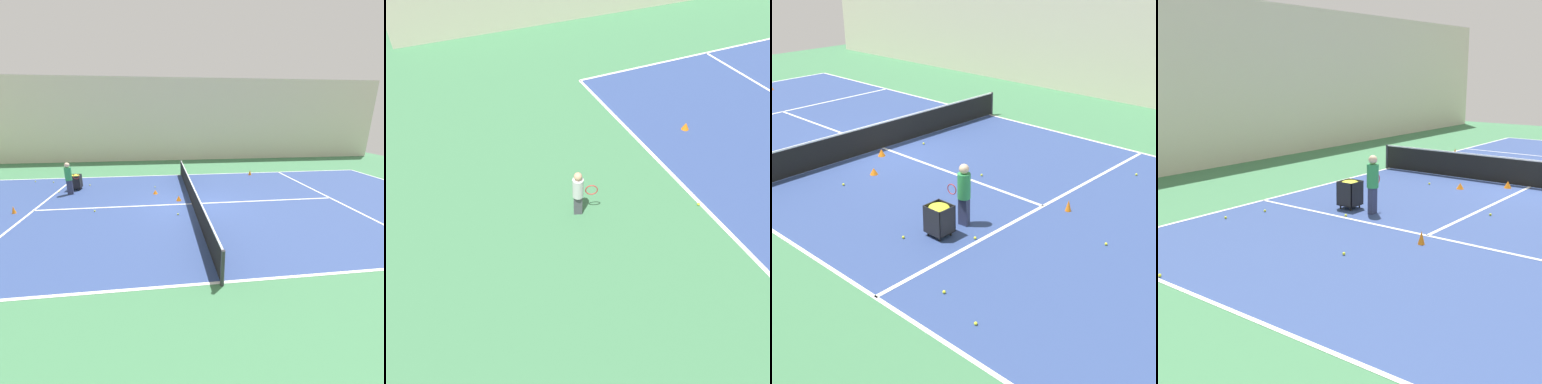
# 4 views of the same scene
# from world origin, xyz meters

# --- Properties ---
(ground_plane) EXTENTS (40.09, 40.09, 0.00)m
(ground_plane) POSITION_xyz_m (0.00, 0.00, 0.00)
(ground_plane) COLOR #3D754C
(court_playing_area) EXTENTS (11.47, 24.82, 0.00)m
(court_playing_area) POSITION_xyz_m (0.00, 0.00, 0.00)
(court_playing_area) COLOR navy
(court_playing_area) RESTS_ON ground
(line_sideline_left) EXTENTS (0.10, 24.82, 0.00)m
(line_sideline_left) POSITION_xyz_m (-5.73, 0.00, 0.01)
(line_sideline_left) COLOR white
(line_sideline_left) RESTS_ON ground
(line_sideline_right) EXTENTS (0.10, 24.82, 0.00)m
(line_sideline_right) POSITION_xyz_m (5.73, 0.00, 0.01)
(line_sideline_right) COLOR white
(line_sideline_right) RESTS_ON ground
(line_service_near) EXTENTS (11.47, 0.10, 0.00)m
(line_service_near) POSITION_xyz_m (0.00, -6.83, 0.01)
(line_service_near) COLOR white
(line_service_near) RESTS_ON ground
(line_service_far) EXTENTS (11.47, 0.10, 0.00)m
(line_service_far) POSITION_xyz_m (0.00, 6.83, 0.01)
(line_service_far) COLOR white
(line_service_far) RESTS_ON ground
(line_centre_service) EXTENTS (0.10, 13.65, 0.00)m
(line_centre_service) POSITION_xyz_m (0.00, 0.00, 0.01)
(line_centre_service) COLOR white
(line_centre_service) RESTS_ON ground
(hall_enclosure_right) EXTENTS (0.15, 36.39, 6.71)m
(hall_enclosure_right) POSITION_xyz_m (11.44, 0.00, 3.35)
(hall_enclosure_right) COLOR beige
(hall_enclosure_right) RESTS_ON ground
(tennis_net) EXTENTS (11.77, 0.10, 0.95)m
(tennis_net) POSITION_xyz_m (0.00, 0.00, 0.49)
(tennis_net) COLOR #2D2D33
(tennis_net) RESTS_ON ground
(coach_at_net) EXTENTS (0.36, 0.66, 1.64)m
(coach_at_net) POSITION_xyz_m (2.24, 5.98, 0.94)
(coach_at_net) COLOR #2D3351
(coach_at_net) RESTS_ON ground
(ball_cart) EXTENTS (0.54, 0.57, 0.83)m
(ball_cart) POSITION_xyz_m (3.06, 5.94, 0.58)
(ball_cart) COLOR black
(ball_cart) RESTS_ON ground
(training_cone_0) EXTENTS (0.17, 0.17, 0.32)m
(training_cone_0) POSITION_xyz_m (-0.22, 7.48, 0.16)
(training_cone_0) COLOR orange
(training_cone_0) RESTS_ON ground
(training_cone_1) EXTENTS (0.25, 0.25, 0.24)m
(training_cone_1) POSITION_xyz_m (0.53, 0.57, 0.12)
(training_cone_1) COLOR orange
(training_cone_1) RESTS_ON ground
(training_cone_2) EXTENTS (0.25, 0.25, 0.21)m
(training_cone_2) POSITION_xyz_m (1.73, 1.68, 0.11)
(training_cone_2) COLOR orange
(training_cone_2) RESTS_ON ground
(training_cone_3) EXTENTS (0.21, 0.21, 0.33)m
(training_cone_3) POSITION_xyz_m (5.13, -4.54, 0.17)
(training_cone_3) COLOR orange
(training_cone_3) RESTS_ON ground
(tennis_ball_0) EXTENTS (0.07, 0.07, 0.07)m
(tennis_ball_0) POSITION_xyz_m (3.77, 5.42, 0.04)
(tennis_ball_0) COLOR yellow
(tennis_ball_0) RESTS_ON ground
(tennis_ball_3) EXTENTS (0.07, 0.07, 0.07)m
(tennis_ball_3) POSITION_xyz_m (-1.24, 0.73, 0.04)
(tennis_ball_3) COLOR yellow
(tennis_ball_3) RESTS_ON ground
(tennis_ball_4) EXTENTS (0.07, 0.07, 0.07)m
(tennis_ball_4) POSITION_xyz_m (-0.45, 4.20, 0.04)
(tennis_ball_4) COLOR yellow
(tennis_ball_4) RESTS_ON ground
(tennis_ball_6) EXTENTS (0.07, 0.07, 0.07)m
(tennis_ball_6) POSITION_xyz_m (4.69, 7.74, 0.04)
(tennis_ball_6) COLOR yellow
(tennis_ball_6) RESTS_ON ground
(tennis_ball_8) EXTENTS (0.07, 0.07, 0.07)m
(tennis_ball_8) POSITION_xyz_m (2.88, 1.71, 0.04)
(tennis_ball_8) COLOR yellow
(tennis_ball_8) RESTS_ON ground
(tennis_ball_9) EXTENTS (0.07, 0.07, 0.07)m
(tennis_ball_9) POSITION_xyz_m (2.61, 6.70, 0.04)
(tennis_ball_9) COLOR yellow
(tennis_ball_9) RESTS_ON ground
(tennis_ball_11) EXTENTS (0.07, 0.07, 0.07)m
(tennis_ball_11) POSITION_xyz_m (5.00, 8.87, 0.04)
(tennis_ball_11) COLOR yellow
(tennis_ball_11) RESTS_ON ground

